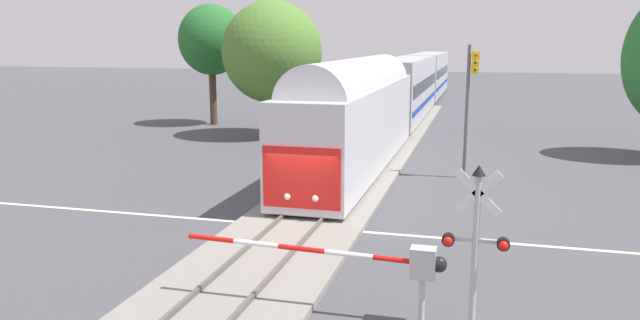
{
  "coord_description": "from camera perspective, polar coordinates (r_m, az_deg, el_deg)",
  "views": [
    {
      "loc": [
        5.8,
        -19.36,
        6.28
      ],
      "look_at": [
        0.21,
        1.87,
        2.0
      ],
      "focal_mm": 34.4,
      "sensor_mm": 36.0,
      "label": 1
    }
  ],
  "objects": [
    {
      "name": "pine_left_background",
      "position": [
        47.15,
        -10.08,
        10.92
      ],
      "size": [
        4.87,
        4.87,
        8.98
      ],
      "color": "#4C3828",
      "rests_on": "ground"
    },
    {
      "name": "traffic_signal_far_side",
      "position": [
        28.77,
        13.82,
        6.33
      ],
      "size": [
        0.53,
        0.38,
        6.12
      ],
      "color": "#4C4C51",
      "rests_on": "ground"
    },
    {
      "name": "crossing_signal_mast",
      "position": [
        13.1,
        14.28,
        -6.85
      ],
      "size": [
        1.36,
        0.44,
        3.82
      ],
      "color": "#B2B2B7",
      "rests_on": "ground"
    },
    {
      "name": "oak_behind_train",
      "position": [
        40.6,
        -4.48,
        9.98
      ],
      "size": [
        6.52,
        6.52,
        8.89
      ],
      "color": "brown",
      "rests_on": "ground"
    },
    {
      "name": "crossing_gate_near",
      "position": [
        14.01,
        6.54,
        -9.39
      ],
      "size": [
        6.21,
        0.4,
        1.8
      ],
      "color": "#B7B7BC",
      "rests_on": "ground"
    },
    {
      "name": "commuter_train",
      "position": [
        48.36,
        7.88,
        6.74
      ],
      "size": [
        3.04,
        60.9,
        5.16
      ],
      "color": "silver",
      "rests_on": "railway_track"
    },
    {
      "name": "railway_track",
      "position": [
        21.13,
        -1.86,
        -5.99
      ],
      "size": [
        4.4,
        80.0,
        0.32
      ],
      "color": "gray",
      "rests_on": "ground"
    },
    {
      "name": "road_centre_stripe",
      "position": [
        21.16,
        -1.86,
        -6.23
      ],
      "size": [
        44.0,
        0.2,
        0.01
      ],
      "color": "beige",
      "rests_on": "ground"
    },
    {
      "name": "ground_plane",
      "position": [
        21.16,
        -1.86,
        -6.24
      ],
      "size": [
        220.0,
        220.0,
        0.0
      ],
      "primitive_type": "plane",
      "color": "#47474C"
    }
  ]
}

